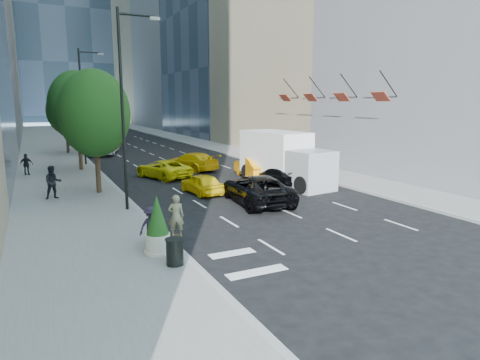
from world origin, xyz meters
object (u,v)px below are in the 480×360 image
black_sedan_mercedes (277,176)px  city_bus (105,139)px  trash_can (175,252)px  planter_shrub (157,226)px  skateboarder (176,219)px  black_sedan_lincoln (257,189)px  box_truck (284,158)px

black_sedan_mercedes → city_bus: city_bus is taller
trash_can → planter_shrub: (-0.20, 1.41, 0.60)m
skateboarder → planter_shrub: (-1.20, -1.55, 0.29)m
black_sedan_lincoln → black_sedan_mercedes: 5.39m
planter_shrub → trash_can: bearing=-81.8°
black_sedan_mercedes → box_truck: (0.76, 0.40, 1.18)m
black_sedan_lincoln → trash_can: (-7.10, -7.26, -0.21)m
black_sedan_lincoln → trash_can: black_sedan_lincoln is taller
city_bus → planter_shrub: city_bus is taller
black_sedan_lincoln → trash_can: size_ratio=6.53×
skateboarder → black_sedan_mercedes: size_ratio=0.40×
trash_can → box_truck: bearing=45.0°
black_sedan_lincoln → black_sedan_mercedes: black_sedan_lincoln is taller
black_sedan_mercedes → box_truck: size_ratio=0.58×
black_sedan_lincoln → trash_can: 10.16m
box_truck → black_sedan_mercedes: bearing=-159.1°
skateboarder → city_bus: (2.40, 33.54, 0.58)m
black_sedan_mercedes → planter_shrub: 14.72m
city_bus → box_truck: 26.23m
black_sedan_lincoln → city_bus: 29.48m
box_truck → trash_can: box_truck is taller
box_truck → skateboarder: bearing=-147.8°
black_sedan_mercedes → trash_can: black_sedan_mercedes is taller
black_sedan_lincoln → box_truck: 6.29m
trash_can → planter_shrub: bearing=98.2°
black_sedan_mercedes → box_truck: bearing=-153.3°
black_sedan_lincoln → planter_shrub: bearing=45.0°
trash_can → skateboarder: bearing=71.4°
city_bus → planter_shrub: bearing=-80.1°
trash_can → planter_shrub: size_ratio=0.41×
black_sedan_lincoln → city_bus: city_bus is taller
city_bus → skateboarder: bearing=-78.3°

